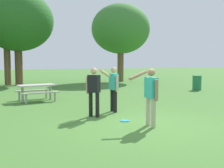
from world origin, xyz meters
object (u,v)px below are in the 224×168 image
(person_thrower, at_px, (114,86))
(person_catcher, at_px, (151,93))
(picnic_table_near, at_px, (37,89))
(tree_slender_mid, at_px, (6,28))
(frisbee, at_px, (125,121))
(person_bystander, at_px, (94,88))
(tree_back_left, at_px, (17,21))
(tree_back_right, at_px, (121,29))
(trash_can_further_along, at_px, (197,83))

(person_thrower, xyz_separation_m, person_catcher, (0.11, -2.39, 0.02))
(person_catcher, xyz_separation_m, picnic_table_near, (-2.40, 6.23, -0.40))
(person_catcher, bearing_deg, tree_slender_mid, 102.64)
(frisbee, bearing_deg, picnic_table_near, 110.67)
(person_bystander, distance_m, tree_slender_mid, 14.52)
(person_catcher, relative_size, tree_back_left, 0.22)
(person_thrower, relative_size, tree_back_left, 0.22)
(person_bystander, distance_m, tree_back_left, 14.17)
(tree_slender_mid, height_order, tree_back_right, tree_back_right)
(person_bystander, bearing_deg, person_catcher, -60.88)
(person_catcher, xyz_separation_m, tree_slender_mid, (-3.53, 15.73, 3.52))
(person_bystander, xyz_separation_m, trash_can_further_along, (8.82, 5.19, -0.48))
(tree_slender_mid, xyz_separation_m, tree_back_left, (0.82, -0.38, 0.50))
(tree_back_left, xyz_separation_m, tree_back_right, (8.98, 0.37, -0.13))
(frisbee, distance_m, tree_slender_mid, 15.83)
(picnic_table_near, xyz_separation_m, tree_back_right, (8.67, 9.49, 4.29))
(trash_can_further_along, height_order, tree_slender_mid, tree_slender_mid)
(frisbee, bearing_deg, trash_can_further_along, 37.13)
(person_bystander, height_order, tree_slender_mid, tree_slender_mid)
(tree_slender_mid, bearing_deg, tree_back_left, -25.09)
(trash_can_further_along, bearing_deg, tree_slender_mid, 142.49)
(person_thrower, distance_m, person_bystander, 1.07)
(trash_can_further_along, bearing_deg, person_catcher, -137.81)
(frisbee, xyz_separation_m, tree_slender_mid, (-3.15, 14.85, 4.47))
(picnic_table_near, relative_size, trash_can_further_along, 2.02)
(picnic_table_near, relative_size, tree_back_left, 0.26)
(person_catcher, bearing_deg, frisbee, 113.09)
(person_thrower, distance_m, tree_back_left, 13.82)
(person_bystander, xyz_separation_m, tree_slender_mid, (-2.49, 13.87, 3.52))
(person_thrower, bearing_deg, tree_back_right, 64.40)
(person_thrower, height_order, picnic_table_near, person_thrower)
(person_catcher, bearing_deg, trash_can_further_along, 42.19)
(tree_back_left, relative_size, tree_back_right, 1.03)
(tree_slender_mid, height_order, tree_back_left, tree_back_left)
(tree_back_left, bearing_deg, picnic_table_near, -88.04)
(picnic_table_near, bearing_deg, person_catcher, -68.98)
(frisbee, relative_size, tree_back_right, 0.04)
(trash_can_further_along, bearing_deg, tree_back_left, 141.66)
(frisbee, distance_m, tree_back_right, 16.97)
(person_catcher, height_order, tree_back_right, tree_back_right)
(picnic_table_near, distance_m, tree_back_left, 10.13)
(person_bystander, relative_size, frisbee, 5.61)
(person_thrower, xyz_separation_m, picnic_table_near, (-2.29, 3.84, -0.38))
(frisbee, distance_m, tree_back_left, 15.48)
(trash_can_further_along, relative_size, tree_back_right, 0.13)
(picnic_table_near, bearing_deg, person_thrower, -59.24)
(person_catcher, xyz_separation_m, person_bystander, (-1.04, 1.86, 0.00))
(person_bystander, bearing_deg, tree_back_right, 62.16)
(person_thrower, relative_size, trash_can_further_along, 1.71)
(tree_back_right, bearing_deg, tree_slender_mid, 179.94)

